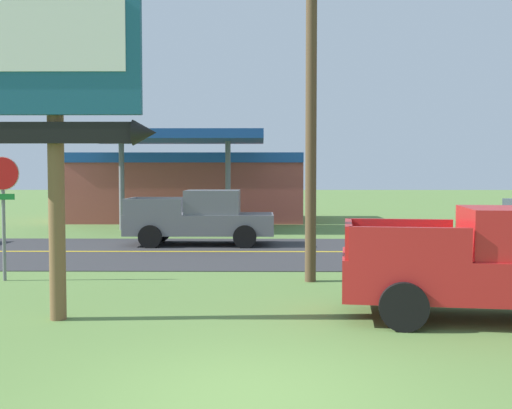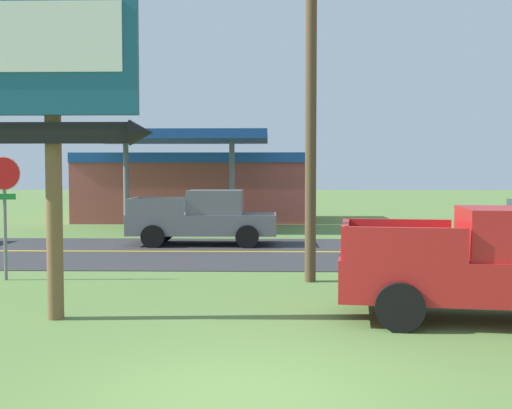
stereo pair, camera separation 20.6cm
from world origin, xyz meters
The scene contains 9 objects.
ground_plane centered at (0.00, 0.00, 0.00)m, with size 180.00×180.00×0.00m, color #5B7F3D.
road_asphalt centered at (0.00, 13.00, 0.01)m, with size 140.00×8.00×0.02m, color #333335.
road_centre_line centered at (0.00, 13.00, 0.02)m, with size 126.00×0.20×0.01m, color gold.
motel_sign centered at (-3.35, 3.61, 4.03)m, with size 3.30×0.54×5.94m.
stop_sign centered at (-5.98, 7.63, 2.03)m, with size 0.80×0.08×2.95m.
utility_pole centered at (1.29, 7.60, 4.88)m, with size 1.64×0.26×9.23m.
gas_station centered at (-3.79, 26.57, 1.94)m, with size 12.00×11.50×4.40m.
pickup_red_parked_on_lawn centered at (4.23, 3.76, 0.96)m, with size 5.42×2.76×1.96m.
pickup_grey_on_road centered at (-1.99, 15.00, 0.96)m, with size 5.20×2.24×1.96m.
Camera 1 is at (0.14, -6.92, 2.55)m, focal length 43.45 mm.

